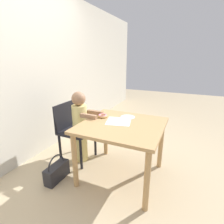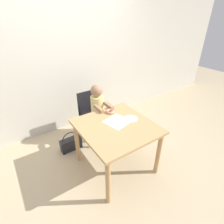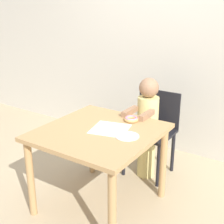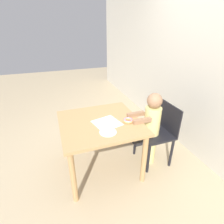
# 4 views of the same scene
# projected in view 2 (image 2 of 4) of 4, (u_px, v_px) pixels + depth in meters

# --- Properties ---
(ground_plane) EXTENTS (12.00, 12.00, 0.00)m
(ground_plane) POSITION_uv_depth(u_px,v_px,m) (116.00, 165.00, 2.60)
(ground_plane) COLOR tan
(wall_back) EXTENTS (8.00, 0.05, 2.50)m
(wall_back) POSITION_uv_depth(u_px,v_px,m) (69.00, 61.00, 2.98)
(wall_back) COLOR beige
(wall_back) RESTS_ON ground_plane
(dining_table) EXTENTS (0.92, 0.95, 0.72)m
(dining_table) POSITION_uv_depth(u_px,v_px,m) (116.00, 132.00, 2.29)
(dining_table) COLOR tan
(dining_table) RESTS_ON ground_plane
(chair) EXTENTS (0.45, 0.42, 0.85)m
(chair) POSITION_uv_depth(u_px,v_px,m) (95.00, 114.00, 2.97)
(chair) COLOR black
(chair) RESTS_ON ground_plane
(child_figure) EXTENTS (0.23, 0.42, 1.03)m
(child_figure) POSITION_uv_depth(u_px,v_px,m) (98.00, 113.00, 2.85)
(child_figure) COLOR #E0D17F
(child_figure) RESTS_ON ground_plane
(donut) EXTENTS (0.12, 0.12, 0.04)m
(donut) POSITION_uv_depth(u_px,v_px,m) (110.00, 111.00, 2.51)
(donut) COLOR tan
(donut) RESTS_ON dining_table
(napkin) EXTENTS (0.35, 0.35, 0.00)m
(napkin) POSITION_uv_depth(u_px,v_px,m) (117.00, 121.00, 2.31)
(napkin) COLOR white
(napkin) RESTS_ON dining_table
(handbag) EXTENTS (0.34, 0.13, 0.34)m
(handbag) POSITION_uv_depth(u_px,v_px,m) (71.00, 144.00, 2.85)
(handbag) COLOR #232328
(handbag) RESTS_ON ground_plane
(plate) EXTENTS (0.19, 0.19, 0.01)m
(plate) POSITION_uv_depth(u_px,v_px,m) (131.00, 119.00, 2.37)
(plate) COLOR silver
(plate) RESTS_ON dining_table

